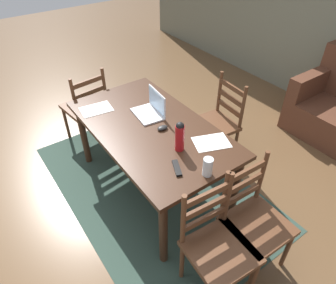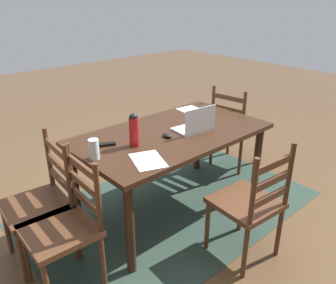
{
  "view_description": "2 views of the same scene",
  "coord_description": "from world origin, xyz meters",
  "px_view_note": "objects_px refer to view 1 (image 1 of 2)",
  "views": [
    {
      "loc": [
        1.91,
        -1.17,
        2.37
      ],
      "look_at": [
        0.08,
        0.13,
        0.58
      ],
      "focal_mm": 32.59,
      "sensor_mm": 36.0,
      "label": 1
    },
    {
      "loc": [
        1.85,
        2.0,
        1.87
      ],
      "look_at": [
        -0.06,
        -0.12,
        0.62
      ],
      "focal_mm": 36.69,
      "sensor_mm": 36.0,
      "label": 2
    }
  ],
  "objects_px": {
    "drinking_glass": "(208,167)",
    "dining_table": "(151,134)",
    "computer_mouse": "(163,128)",
    "chair_right_far": "(254,221)",
    "chair_left_near": "(86,107)",
    "laptop": "(152,108)",
    "chair_right_near": "(217,246)",
    "tv_remote": "(177,168)",
    "water_bottle": "(180,136)",
    "chair_far_head": "(216,123)"
  },
  "relations": [
    {
      "from": "drinking_glass",
      "to": "dining_table",
      "type": "bearing_deg",
      "value": -179.52
    },
    {
      "from": "computer_mouse",
      "to": "chair_right_far",
      "type": "bearing_deg",
      "value": 10.1
    },
    {
      "from": "chair_left_near",
      "to": "laptop",
      "type": "distance_m",
      "value": 1.07
    },
    {
      "from": "chair_right_near",
      "to": "chair_left_near",
      "type": "distance_m",
      "value": 2.25
    },
    {
      "from": "computer_mouse",
      "to": "tv_remote",
      "type": "relative_size",
      "value": 0.59
    },
    {
      "from": "water_bottle",
      "to": "dining_table",
      "type": "bearing_deg",
      "value": -177.91
    },
    {
      "from": "chair_right_near",
      "to": "chair_right_far",
      "type": "bearing_deg",
      "value": 90.02
    },
    {
      "from": "dining_table",
      "to": "laptop",
      "type": "distance_m",
      "value": 0.25
    },
    {
      "from": "chair_right_far",
      "to": "tv_remote",
      "type": "height_order",
      "value": "chair_right_far"
    },
    {
      "from": "laptop",
      "to": "drinking_glass",
      "type": "xyz_separation_m",
      "value": [
        0.93,
        -0.12,
        0.02
      ]
    },
    {
      "from": "water_bottle",
      "to": "tv_remote",
      "type": "xyz_separation_m",
      "value": [
        0.17,
        -0.16,
        -0.13
      ]
    },
    {
      "from": "dining_table",
      "to": "laptop",
      "type": "height_order",
      "value": "laptop"
    },
    {
      "from": "water_bottle",
      "to": "drinking_glass",
      "type": "distance_m",
      "value": 0.36
    },
    {
      "from": "chair_right_far",
      "to": "chair_far_head",
      "type": "xyz_separation_m",
      "value": [
        -1.12,
        0.65,
        0.0
      ]
    },
    {
      "from": "dining_table",
      "to": "tv_remote",
      "type": "bearing_deg",
      "value": -13.56
    },
    {
      "from": "chair_far_head",
      "to": "chair_left_near",
      "type": "xyz_separation_m",
      "value": [
        -1.13,
        -1.02,
        0.0
      ]
    },
    {
      "from": "chair_far_head",
      "to": "dining_table",
      "type": "bearing_deg",
      "value": -90.24
    },
    {
      "from": "chair_left_near",
      "to": "water_bottle",
      "type": "bearing_deg",
      "value": 7.35
    },
    {
      "from": "computer_mouse",
      "to": "tv_remote",
      "type": "xyz_separation_m",
      "value": [
        0.48,
        -0.2,
        -0.01
      ]
    },
    {
      "from": "water_bottle",
      "to": "chair_left_near",
      "type": "bearing_deg",
      "value": -172.65
    },
    {
      "from": "chair_far_head",
      "to": "laptop",
      "type": "distance_m",
      "value": 0.82
    },
    {
      "from": "chair_right_near",
      "to": "computer_mouse",
      "type": "xyz_separation_m",
      "value": [
        -1.02,
        0.24,
        0.33
      ]
    },
    {
      "from": "chair_left_near",
      "to": "drinking_glass",
      "type": "relative_size",
      "value": 6.33
    },
    {
      "from": "laptop",
      "to": "tv_remote",
      "type": "bearing_deg",
      "value": -19.31
    },
    {
      "from": "laptop",
      "to": "water_bottle",
      "type": "distance_m",
      "value": 0.59
    },
    {
      "from": "water_bottle",
      "to": "tv_remote",
      "type": "bearing_deg",
      "value": -41.76
    },
    {
      "from": "dining_table",
      "to": "chair_right_far",
      "type": "relative_size",
      "value": 1.76
    },
    {
      "from": "chair_right_near",
      "to": "computer_mouse",
      "type": "distance_m",
      "value": 1.1
    },
    {
      "from": "tv_remote",
      "to": "drinking_glass",
      "type": "bearing_deg",
      "value": -25.8
    },
    {
      "from": "chair_right_far",
      "to": "water_bottle",
      "type": "distance_m",
      "value": 0.86
    },
    {
      "from": "drinking_glass",
      "to": "tv_remote",
      "type": "height_order",
      "value": "drinking_glass"
    },
    {
      "from": "laptop",
      "to": "chair_right_far",
      "type": "bearing_deg",
      "value": 3.03
    },
    {
      "from": "drinking_glass",
      "to": "computer_mouse",
      "type": "relative_size",
      "value": 1.5
    },
    {
      "from": "dining_table",
      "to": "chair_right_near",
      "type": "height_order",
      "value": "chair_right_near"
    },
    {
      "from": "water_bottle",
      "to": "drinking_glass",
      "type": "height_order",
      "value": "water_bottle"
    },
    {
      "from": "chair_right_far",
      "to": "chair_left_near",
      "type": "height_order",
      "value": "same"
    },
    {
      "from": "chair_right_far",
      "to": "tv_remote",
      "type": "distance_m",
      "value": 0.71
    },
    {
      "from": "dining_table",
      "to": "laptop",
      "type": "bearing_deg",
      "value": 143.56
    },
    {
      "from": "chair_right_near",
      "to": "tv_remote",
      "type": "bearing_deg",
      "value": 175.38
    },
    {
      "from": "chair_right_far",
      "to": "computer_mouse",
      "type": "xyz_separation_m",
      "value": [
        -1.02,
        -0.13,
        0.33
      ]
    },
    {
      "from": "drinking_glass",
      "to": "tv_remote",
      "type": "xyz_separation_m",
      "value": [
        -0.18,
        -0.15,
        -0.06
      ]
    },
    {
      "from": "water_bottle",
      "to": "computer_mouse",
      "type": "relative_size",
      "value": 2.64
    },
    {
      "from": "dining_table",
      "to": "drinking_glass",
      "type": "bearing_deg",
      "value": 0.48
    },
    {
      "from": "chair_left_near",
      "to": "laptop",
      "type": "xyz_separation_m",
      "value": [
        0.96,
        0.3,
        0.37
      ]
    },
    {
      "from": "chair_left_near",
      "to": "computer_mouse",
      "type": "bearing_deg",
      "value": 11.12
    },
    {
      "from": "tv_remote",
      "to": "chair_left_near",
      "type": "bearing_deg",
      "value": 115.64
    },
    {
      "from": "laptop",
      "to": "computer_mouse",
      "type": "xyz_separation_m",
      "value": [
        0.27,
        -0.06,
        -0.04
      ]
    },
    {
      "from": "dining_table",
      "to": "chair_right_near",
      "type": "relative_size",
      "value": 1.76
    },
    {
      "from": "tv_remote",
      "to": "chair_right_far",
      "type": "bearing_deg",
      "value": -34.22
    },
    {
      "from": "chair_right_near",
      "to": "tv_remote",
      "type": "xyz_separation_m",
      "value": [
        -0.54,
        0.04,
        0.32
      ]
    }
  ]
}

